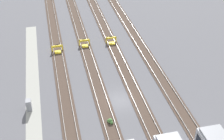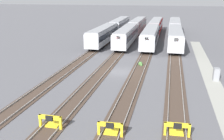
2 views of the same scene
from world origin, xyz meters
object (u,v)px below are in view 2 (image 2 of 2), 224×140
object	(u,v)px
subway_car_back_row_rightmost	(103,35)
bumper_stop_near_inner_track	(111,129)
subway_car_front_row_rightmost	(120,25)
weed_clump	(140,64)
subway_car_front_row_leftmost	(138,25)
electrical_cabinet	(216,74)
subway_car_back_row_leftmost	(156,26)
subway_car_back_row_centre	(175,37)
subway_car_front_row_centre	(150,36)
subway_car_front_row_left_inner	(175,26)
bumper_stop_nearest_track	(177,129)
subway_car_front_row_right_inner	(126,36)
bumper_stop_middle_track	(52,122)

from	to	relation	value
subway_car_back_row_rightmost	bumper_stop_near_inner_track	bearing A→B (deg)	-164.64
subway_car_front_row_rightmost	weed_clump	xyz separation A→B (m)	(-34.12, -9.89, -1.80)
subway_car_front_row_leftmost	electrical_cabinet	distance (m)	42.18
subway_car_back_row_leftmost	subway_car_back_row_centre	world-z (taller)	same
subway_car_back_row_rightmost	subway_car_front_row_centre	bearing A→B (deg)	-90.00
subway_car_back_row_centre	subway_car_back_row_rightmost	xyz separation A→B (m)	(0.00, 14.99, 0.00)
weed_clump	bumper_stop_near_inner_track	bearing A→B (deg)	-179.62
subway_car_front_row_left_inner	weed_clump	distance (m)	35.07
subway_car_back_row_centre	subway_car_back_row_rightmost	bearing A→B (deg)	90.00
subway_car_back_row_leftmost	weed_clump	xyz separation A→B (m)	(-34.26, 0.13, -1.80)
subway_car_front_row_rightmost	electrical_cabinet	world-z (taller)	subway_car_front_row_rightmost
subway_car_front_row_centre	bumper_stop_nearest_track	bearing A→B (deg)	-171.96
subway_car_front_row_right_inner	weed_clump	world-z (taller)	subway_car_front_row_right_inner
subway_car_front_row_leftmost	subway_car_back_row_leftmost	distance (m)	5.00
subway_car_front_row_centre	subway_car_back_row_centre	size ratio (longest dim) A/B	1.00
subway_car_back_row_centre	electrical_cabinet	world-z (taller)	subway_car_back_row_centre
bumper_stop_near_inner_track	bumper_stop_middle_track	world-z (taller)	same
bumper_stop_near_inner_track	bumper_stop_nearest_track	bearing A→B (deg)	-77.96
subway_car_front_row_rightmost	subway_car_back_row_rightmost	distance (m)	18.62
subway_car_front_row_right_inner	subway_car_back_row_centre	distance (m)	9.97
bumper_stop_middle_track	subway_car_front_row_right_inner	bearing A→B (deg)	-0.07
bumper_stop_near_inner_track	subway_car_front_row_left_inner	bearing A→B (deg)	-5.17
subway_car_front_row_right_inner	electrical_cabinet	xyz separation A→B (m)	(-20.46, -14.98, -1.24)
subway_car_front_row_right_inner	bumper_stop_near_inner_track	size ratio (longest dim) A/B	8.98
subway_car_back_row_centre	subway_car_front_row_rightmost	bearing A→B (deg)	38.93
subway_car_front_row_right_inner	subway_car_front_row_rightmost	size ratio (longest dim) A/B	1.00
subway_car_back_row_leftmost	subway_car_back_row_rightmost	bearing A→B (deg)	152.04
bumper_stop_middle_track	subway_car_front_row_centre	bearing A→B (deg)	-7.92
subway_car_front_row_left_inner	electrical_cabinet	world-z (taller)	subway_car_front_row_left_inner
subway_car_front_row_leftmost	subway_car_front_row_left_inner	xyz separation A→B (m)	(0.22, -10.02, 0.00)
bumper_stop_near_inner_track	electrical_cabinet	world-z (taller)	electrical_cabinet
subway_car_front_row_centre	subway_car_back_row_leftmost	bearing A→B (deg)	0.14
bumper_stop_middle_track	subway_car_back_row_centre	bearing A→B (deg)	-15.47
subway_car_back_row_leftmost	weed_clump	world-z (taller)	subway_car_back_row_leftmost
subway_car_front_row_centre	subway_car_back_row_leftmost	distance (m)	18.77
subway_car_front_row_rightmost	bumper_stop_nearest_track	bearing A→B (deg)	-164.40
subway_car_front_row_rightmost	subway_car_back_row_leftmost	xyz separation A→B (m)	(0.14, -10.01, 0.00)
subway_car_front_row_centre	subway_car_front_row_right_inner	bearing A→B (deg)	90.00
electrical_cabinet	subway_car_front_row_leftmost	bearing A→B (deg)	20.87
subway_car_front_row_leftmost	subway_car_front_row_rightmost	world-z (taller)	same
subway_car_front_row_rightmost	electrical_cabinet	xyz separation A→B (m)	(-39.09, -20.04, -1.24)
subway_car_front_row_left_inner	electrical_cabinet	distance (m)	39.94
subway_car_front_row_centre	subway_car_back_row_rightmost	distance (m)	10.01
subway_car_back_row_centre	bumper_stop_near_inner_track	xyz separation A→B (m)	(-36.30, 5.02, -1.53)
subway_car_front_row_rightmost	bumper_stop_near_inner_track	distance (m)	55.85
subway_car_front_row_right_inner	bumper_stop_middle_track	distance (m)	36.24
subway_car_back_row_rightmost	weed_clump	size ratio (longest dim) A/B	19.57
subway_car_front_row_centre	electrical_cabinet	bearing A→B (deg)	-154.00
electrical_cabinet	bumper_stop_nearest_track	bearing A→B (deg)	161.27
bumper_stop_near_inner_track	electrical_cabinet	xyz separation A→B (m)	(15.84, -10.02, 0.29)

